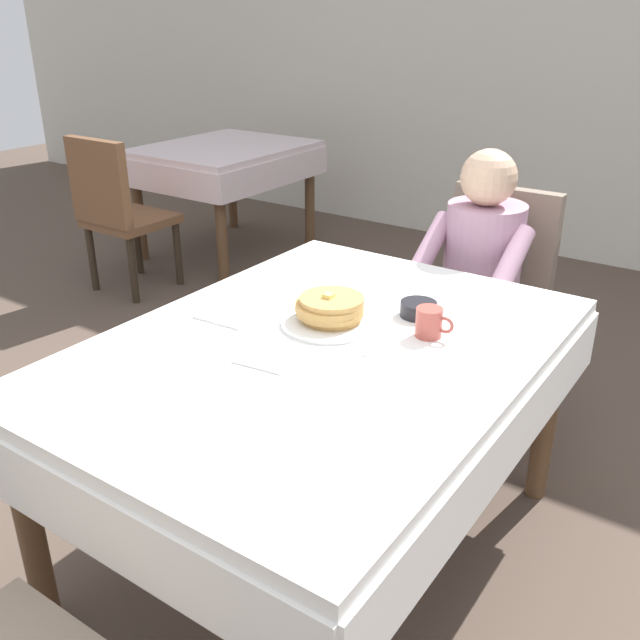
% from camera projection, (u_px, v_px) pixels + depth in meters
% --- Properties ---
extents(ground_plane, '(14.00, 14.00, 0.00)m').
position_uv_depth(ground_plane, '(320.00, 550.00, 2.24)').
color(ground_plane, brown).
extents(dining_table_main, '(1.12, 1.52, 0.74)m').
position_uv_depth(dining_table_main, '(321.00, 371.00, 1.97)').
color(dining_table_main, white).
rests_on(dining_table_main, ground).
extents(chair_diner, '(0.44, 0.45, 0.93)m').
position_uv_depth(chair_diner, '(490.00, 288.00, 2.87)').
color(chair_diner, '#7A6B5B').
rests_on(chair_diner, ground).
extents(diner_person, '(0.40, 0.43, 1.12)m').
position_uv_depth(diner_person, '(478.00, 267.00, 2.70)').
color(diner_person, '#B2849E').
rests_on(diner_person, ground).
extents(plate_breakfast, '(0.28, 0.28, 0.02)m').
position_uv_depth(plate_breakfast, '(328.00, 322.00, 2.04)').
color(plate_breakfast, white).
rests_on(plate_breakfast, dining_table_main).
extents(breakfast_stack, '(0.20, 0.20, 0.08)m').
position_uv_depth(breakfast_stack, '(331.00, 308.00, 2.02)').
color(breakfast_stack, tan).
rests_on(breakfast_stack, plate_breakfast).
extents(cup_coffee, '(0.11, 0.08, 0.08)m').
position_uv_depth(cup_coffee, '(430.00, 322.00, 1.95)').
color(cup_coffee, '#B24C42').
rests_on(cup_coffee, dining_table_main).
extents(bowl_butter, '(0.11, 0.11, 0.04)m').
position_uv_depth(bowl_butter, '(418.00, 309.00, 2.09)').
color(bowl_butter, black).
rests_on(bowl_butter, dining_table_main).
extents(fork_left_of_plate, '(0.02, 0.18, 0.00)m').
position_uv_depth(fork_left_of_plate, '(273.00, 311.00, 2.12)').
color(fork_left_of_plate, silver).
rests_on(fork_left_of_plate, dining_table_main).
extents(knife_right_of_plate, '(0.02, 0.20, 0.00)m').
position_uv_depth(knife_right_of_plate, '(381.00, 342.00, 1.93)').
color(knife_right_of_plate, silver).
rests_on(knife_right_of_plate, dining_table_main).
extents(spoon_near_edge, '(0.15, 0.03, 0.00)m').
position_uv_depth(spoon_near_edge, '(256.00, 367.00, 1.79)').
color(spoon_near_edge, silver).
rests_on(spoon_near_edge, dining_table_main).
extents(napkin_folded, '(0.18, 0.13, 0.01)m').
position_uv_depth(napkin_folded, '(228.00, 316.00, 2.09)').
color(napkin_folded, white).
rests_on(napkin_folded, dining_table_main).
extents(background_table_far, '(0.92, 1.12, 0.74)m').
position_uv_depth(background_table_far, '(225.00, 163.00, 4.72)').
color(background_table_far, silver).
rests_on(background_table_far, ground).
extents(background_chair_empty, '(0.44, 0.45, 0.93)m').
position_uv_depth(background_chair_empty, '(116.00, 207.00, 4.04)').
color(background_chair_empty, brown).
rests_on(background_chair_empty, ground).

